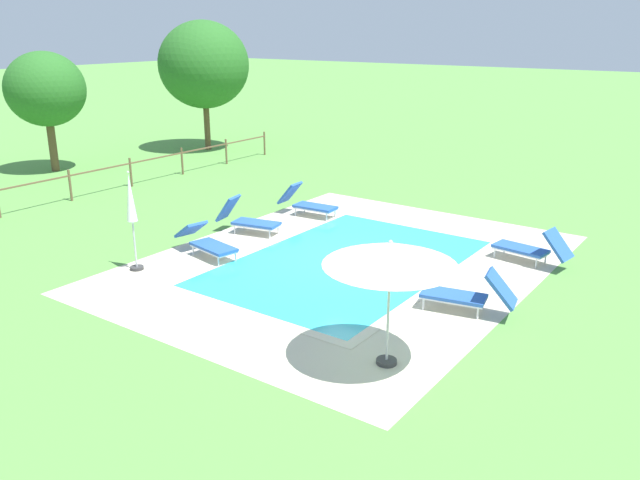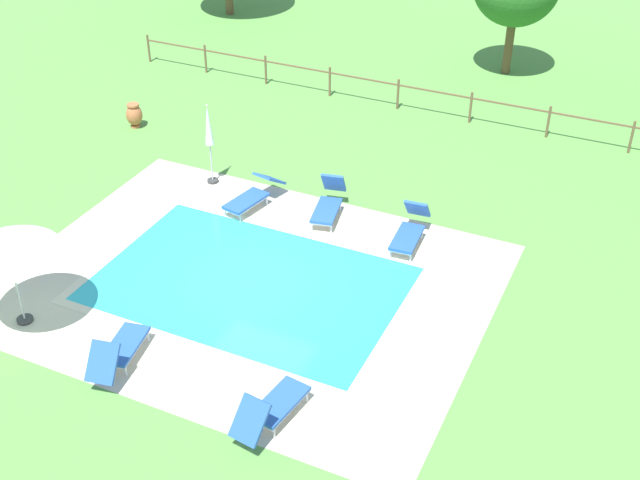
# 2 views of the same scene
# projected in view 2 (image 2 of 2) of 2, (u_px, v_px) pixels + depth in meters

# --- Properties ---
(ground_plane) EXTENTS (160.00, 160.00, 0.00)m
(ground_plane) POSITION_uv_depth(u_px,v_px,m) (249.00, 284.00, 19.47)
(ground_plane) COLOR #599342
(pool_deck_paving) EXTENTS (11.07, 8.66, 0.01)m
(pool_deck_paving) POSITION_uv_depth(u_px,v_px,m) (249.00, 284.00, 19.47)
(pool_deck_paving) COLOR beige
(pool_deck_paving) RESTS_ON ground
(swimming_pool_water) EXTENTS (7.08, 4.67, 0.01)m
(swimming_pool_water) POSITION_uv_depth(u_px,v_px,m) (249.00, 284.00, 19.47)
(swimming_pool_water) COLOR #2DB7C6
(swimming_pool_water) RESTS_ON ground
(pool_coping_rim) EXTENTS (7.56, 5.15, 0.01)m
(pool_coping_rim) POSITION_uv_depth(u_px,v_px,m) (249.00, 283.00, 19.46)
(pool_coping_rim) COLOR beige
(pool_coping_rim) RESTS_ON ground
(sun_lounger_north_near_steps) EXTENTS (0.96, 1.90, 1.02)m
(sun_lounger_north_near_steps) POSITION_uv_depth(u_px,v_px,m) (328.00, 203.00, 21.80)
(sun_lounger_north_near_steps) COLOR #2856A8
(sun_lounger_north_near_steps) RESTS_ON ground
(sun_lounger_north_mid) EXTENTS (0.85, 1.95, 0.96)m
(sun_lounger_north_mid) POSITION_uv_depth(u_px,v_px,m) (271.00, 408.00, 15.55)
(sun_lounger_north_mid) COLOR #2856A8
(sun_lounger_north_mid) RESTS_ON ground
(sun_lounger_north_far) EXTENTS (0.98, 2.10, 0.80)m
(sun_lounger_north_far) POSITION_uv_depth(u_px,v_px,m) (253.00, 195.00, 22.22)
(sun_lounger_north_far) COLOR #2856A8
(sun_lounger_north_far) RESTS_ON ground
(sun_lounger_north_end) EXTENTS (0.74, 1.91, 0.98)m
(sun_lounger_north_end) POSITION_uv_depth(u_px,v_px,m) (410.00, 229.00, 20.72)
(sun_lounger_north_end) COLOR #2856A8
(sun_lounger_north_end) RESTS_ON ground
(sun_lounger_south_mid) EXTENTS (0.96, 1.97, 0.97)m
(sun_lounger_south_mid) POSITION_uv_depth(u_px,v_px,m) (119.00, 350.00, 16.91)
(sun_lounger_south_mid) COLOR #2856A8
(sun_lounger_south_mid) RESTS_ON ground
(patio_umbrella_open_foreground) EXTENTS (2.25, 2.25, 2.25)m
(patio_umbrella_open_foreground) POSITION_uv_depth(u_px,v_px,m) (6.00, 246.00, 17.20)
(patio_umbrella_open_foreground) COLOR #383838
(patio_umbrella_open_foreground) RESTS_ON ground
(patio_umbrella_closed_row_west) EXTENTS (0.32, 0.32, 2.40)m
(patio_umbrella_closed_row_west) POSITION_uv_depth(u_px,v_px,m) (209.00, 132.00, 22.65)
(patio_umbrella_closed_row_west) COLOR #383838
(patio_umbrella_closed_row_west) RESTS_ON ground
(terracotta_urn_near_fence) EXTENTS (0.52, 0.52, 0.80)m
(terracotta_urn_near_fence) POSITION_uv_depth(u_px,v_px,m) (134.00, 115.00, 26.27)
(terracotta_urn_near_fence) COLOR #B7663D
(terracotta_urn_near_fence) RESTS_ON ground
(perimeter_fence) EXTENTS (20.05, 0.08, 1.05)m
(perimeter_fence) POSITION_uv_depth(u_px,v_px,m) (398.00, 90.00, 27.31)
(perimeter_fence) COLOR brown
(perimeter_fence) RESTS_ON ground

